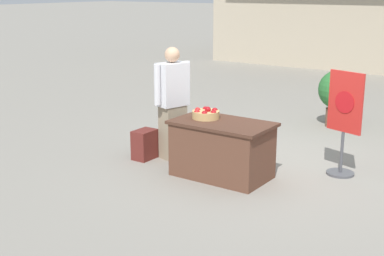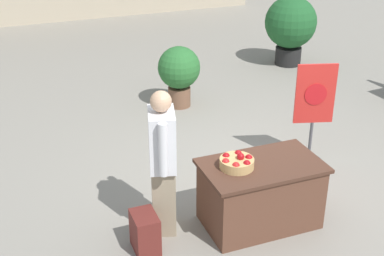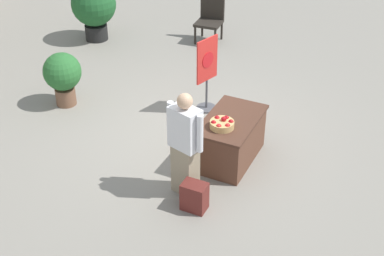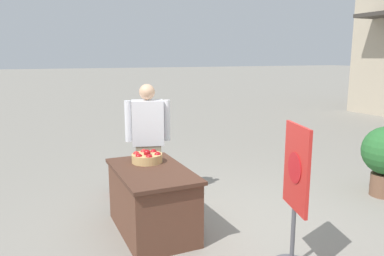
{
  "view_description": "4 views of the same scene",
  "coord_description": "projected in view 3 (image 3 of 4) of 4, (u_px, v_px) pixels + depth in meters",
  "views": [
    {
      "loc": [
        3.04,
        -6.45,
        2.39
      ],
      "look_at": [
        -0.97,
        -0.69,
        0.52
      ],
      "focal_mm": 50.0,
      "sensor_mm": 36.0,
      "label": 1
    },
    {
      "loc": [
        -2.82,
        -5.09,
        3.49
      ],
      "look_at": [
        -0.94,
        -0.26,
        0.98
      ],
      "focal_mm": 50.0,
      "sensor_mm": 36.0,
      "label": 2
    },
    {
      "loc": [
        -6.74,
        -3.24,
        4.91
      ],
      "look_at": [
        -0.65,
        -0.33,
        0.58
      ],
      "focal_mm": 50.0,
      "sensor_mm": 36.0,
      "label": 3
    },
    {
      "loc": [
        3.4,
        -2.06,
        1.95
      ],
      "look_at": [
        -0.96,
        -0.11,
        1.03
      ],
      "focal_mm": 35.0,
      "sensor_mm": 36.0,
      "label": 4
    }
  ],
  "objects": [
    {
      "name": "person_visitor",
      "position": [
        185.0,
        144.0,
        7.25
      ],
      "size": [
        0.36,
        0.59,
        1.59
      ],
      "rotation": [
        0.0,
        0.0,
        -0.27
      ],
      "color": "gray",
      "rests_on": "ground_plane"
    },
    {
      "name": "potted_plant_far_left",
      "position": [
        63.0,
        75.0,
        9.45
      ],
      "size": [
        0.68,
        0.68,
        1.0
      ],
      "color": "brown",
      "rests_on": "ground_plane"
    },
    {
      "name": "backpack",
      "position": [
        194.0,
        196.0,
        7.25
      ],
      "size": [
        0.24,
        0.34,
        0.42
      ],
      "color": "maroon",
      "rests_on": "ground_plane"
    },
    {
      "name": "ground_plane",
      "position": [
        191.0,
        133.0,
        8.95
      ],
      "size": [
        120.0,
        120.0,
        0.0
      ],
      "primitive_type": "plane",
      "color": "gray"
    },
    {
      "name": "poster_board",
      "position": [
        207.0,
        73.0,
        9.24
      ],
      "size": [
        0.49,
        0.36,
        1.36
      ],
      "rotation": [
        0.0,
        0.0,
        -1.86
      ],
      "color": "#4C4C51",
      "rests_on": "ground_plane"
    },
    {
      "name": "apple_basket",
      "position": [
        222.0,
        124.0,
        7.72
      ],
      "size": [
        0.36,
        0.36,
        0.16
      ],
      "color": "tan",
      "rests_on": "display_table"
    },
    {
      "name": "patio_chair",
      "position": [
        210.0,
        16.0,
        11.92
      ],
      "size": [
        0.59,
        0.59,
        1.06
      ],
      "rotation": [
        0.0,
        0.0,
        3.23
      ],
      "color": "#28231E",
      "rests_on": "ground_plane"
    },
    {
      "name": "display_table",
      "position": [
        230.0,
        139.0,
        8.14
      ],
      "size": [
        1.26,
        0.76,
        0.73
      ],
      "color": "brown",
      "rests_on": "ground_plane"
    },
    {
      "name": "potted_plant_far_right",
      "position": [
        94.0,
        6.0,
        11.83
      ],
      "size": [
        1.0,
        1.0,
        1.34
      ],
      "color": "black",
      "rests_on": "ground_plane"
    }
  ]
}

